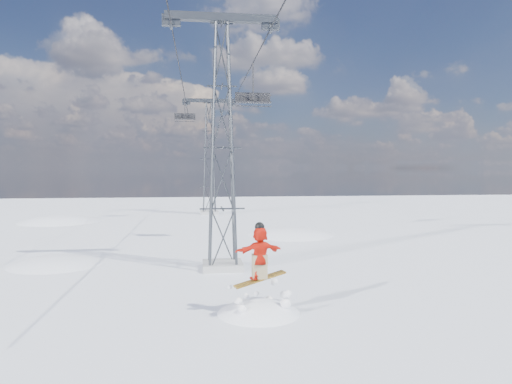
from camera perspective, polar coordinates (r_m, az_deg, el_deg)
The scene contains 8 objects.
ground at distance 13.40m, azimuth -5.90°, elevation -17.03°, with size 120.00×120.00×0.00m, color white.
snow_terrain at distance 36.96m, azimuth -14.49°, elevation -19.65°, with size 39.00×37.00×22.00m.
lift_tower_near at distance 20.64m, azimuth -4.26°, elevation 5.44°, with size 5.20×1.80×11.43m.
lift_tower_far at distance 45.61m, azimuth -5.88°, elevation 4.09°, with size 5.20×1.80×11.43m.
haul_cables at distance 32.71m, azimuth -5.37°, elevation 14.02°, with size 4.46×51.00×0.06m.
snowboarder_jump at distance 15.50m, azimuth 0.34°, elevation -20.67°, with size 4.40×4.40×6.88m.
lift_chair_mid at distance 27.77m, azimuth -0.38°, elevation 11.60°, with size 2.13×0.61×2.64m.
lift_chair_far at distance 40.63m, azimuth -8.88°, elevation 9.26°, with size 1.82×0.52×2.26m.
Camera 1 is at (-0.26, -12.59, 4.59)m, focal length 32.00 mm.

